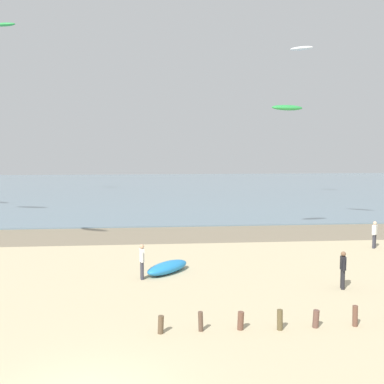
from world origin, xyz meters
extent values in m
cube|color=#84755B|center=(0.00, 22.05, 0.00)|extent=(120.00, 6.39, 0.01)
cube|color=slate|center=(0.00, 60.25, 0.05)|extent=(160.00, 70.00, 0.10)
cylinder|color=brown|center=(2.01, 4.24, 0.31)|extent=(0.22, 0.20, 0.63)
cylinder|color=brown|center=(3.39, 4.30, 0.35)|extent=(0.20, 0.20, 0.71)
cylinder|color=brown|center=(4.79, 4.30, 0.32)|extent=(0.24, 0.24, 0.66)
cylinder|color=brown|center=(6.16, 4.17, 0.36)|extent=(0.21, 0.21, 0.73)
cylinder|color=brown|center=(7.48, 4.26, 0.31)|extent=(0.24, 0.22, 0.64)
cylinder|color=brown|center=(8.92, 4.25, 0.37)|extent=(0.20, 0.19, 0.75)
cylinder|color=#383842|center=(1.28, 10.76, 0.44)|extent=(0.16, 0.16, 0.88)
cylinder|color=#383842|center=(1.26, 10.98, 0.44)|extent=(0.16, 0.16, 0.88)
cube|color=white|center=(1.27, 10.87, 1.18)|extent=(0.25, 0.38, 0.60)
sphere|color=tan|center=(1.27, 10.87, 1.60)|extent=(0.22, 0.22, 0.22)
cylinder|color=white|center=(1.29, 10.63, 1.13)|extent=(0.09, 0.09, 0.52)
cylinder|color=white|center=(1.25, 11.11, 1.13)|extent=(0.09, 0.09, 0.52)
cylinder|color=#383842|center=(15.83, 16.50, 0.44)|extent=(0.16, 0.16, 0.88)
cylinder|color=#383842|center=(15.68, 16.34, 0.44)|extent=(0.16, 0.16, 0.88)
cube|color=white|center=(15.75, 16.42, 1.18)|extent=(0.41, 0.41, 0.60)
sphere|color=beige|center=(15.75, 16.42, 1.60)|extent=(0.22, 0.22, 0.22)
cylinder|color=white|center=(15.92, 16.59, 1.13)|extent=(0.09, 0.09, 0.52)
cylinder|color=white|center=(15.59, 16.25, 1.13)|extent=(0.09, 0.09, 0.52)
cylinder|color=#232328|center=(10.30, 8.60, 0.44)|extent=(0.16, 0.16, 0.88)
cylinder|color=#232328|center=(10.25, 8.39, 0.44)|extent=(0.16, 0.16, 0.88)
cube|color=black|center=(10.28, 8.50, 1.18)|extent=(0.30, 0.40, 0.60)
sphere|color=brown|center=(10.28, 8.50, 1.60)|extent=(0.22, 0.22, 0.22)
cylinder|color=black|center=(10.33, 8.73, 1.13)|extent=(0.09, 0.09, 0.52)
cylinder|color=black|center=(10.22, 8.26, 1.13)|extent=(0.09, 0.09, 0.52)
ellipsoid|color=#2384D1|center=(2.54, 11.86, 0.28)|extent=(2.67, 2.81, 0.57)
ellipsoid|color=green|center=(11.38, 21.13, 9.11)|extent=(2.49, 1.26, 0.51)
ellipsoid|color=green|center=(-15.09, 46.53, 20.65)|extent=(2.87, 1.69, 0.58)
ellipsoid|color=white|center=(19.16, 41.79, 17.61)|extent=(2.70, 2.21, 0.48)
camera|label=1|loc=(1.67, -11.07, 6.37)|focal=43.25mm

